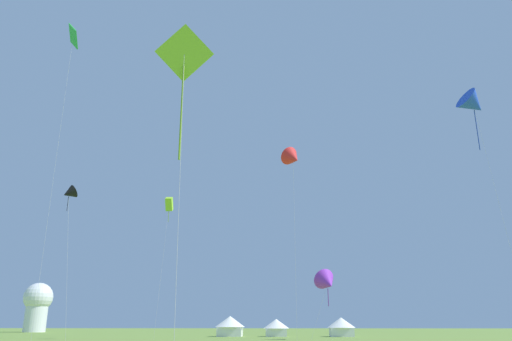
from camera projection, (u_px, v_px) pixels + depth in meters
The scene contains 11 objects.
kite_lime_box at pixel (169, 204), 66.20m from camera, with size 1.19×2.03×18.38m.
kite_lime_diamond at pixel (184, 59), 22.21m from camera, with size 2.70×2.45×15.10m.
kite_blue_delta at pixel (473, 104), 56.37m from camera, with size 4.36×4.19×28.04m.
kite_black_delta at pixel (69, 193), 50.84m from camera, with size 3.25×2.77×15.79m.
kite_red_delta at pixel (293, 158), 52.56m from camera, with size 3.17×3.25×20.27m.
kite_purple_delta at pixel (328, 283), 61.30m from camera, with size 4.20×4.09×8.56m.
kite_green_diamond at pixel (73, 39), 53.27m from camera, with size 1.75×2.82×33.37m.
festival_tent_center at pixel (230, 325), 74.21m from camera, with size 4.59×4.59×2.99m.
festival_tent_left at pixel (276, 327), 73.79m from camera, with size 3.94×3.94×2.56m.
festival_tent_right at pixel (341, 326), 73.33m from camera, with size 4.27×4.27×2.78m.
observatory_dome at pixel (37, 304), 110.51m from camera, with size 6.40×6.40×10.80m.
Camera 1 is at (1.92, -4.38, 1.93)m, focal length 34.21 mm.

